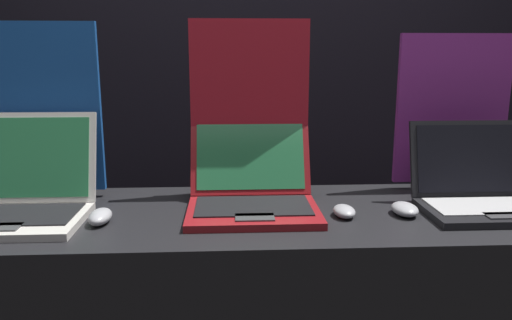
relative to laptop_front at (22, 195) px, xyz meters
name	(u,v)px	position (x,y,z in m)	size (l,w,h in m)	color
wall_back	(245,49)	(0.65, 1.11, 0.39)	(8.00, 0.05, 2.80)	black
laptop_front	(22,195)	(0.00, 0.00, 0.00)	(0.35, 0.34, 0.27)	silver
mouse_front	(100,217)	(0.22, -0.06, -0.05)	(0.06, 0.11, 0.04)	#B2B2B7
promo_stand_front	(42,116)	(0.00, 0.20, 0.19)	(0.35, 0.07, 0.53)	black
laptop_middle	(252,187)	(0.63, 0.05, 0.00)	(0.36, 0.38, 0.27)	maroon
mouse_middle	(344,211)	(0.88, -0.04, -0.05)	(0.06, 0.09, 0.03)	#B2B2B7
promo_stand_middle	(250,112)	(0.63, 0.20, 0.20)	(0.36, 0.07, 0.54)	black
laptop_back	(483,190)	(1.29, 0.00, -0.01)	(0.36, 0.29, 0.24)	black
mouse_back	(405,209)	(1.05, -0.04, -0.05)	(0.07, 0.10, 0.03)	#B2B2B7
promo_stand_back	(452,116)	(1.29, 0.24, 0.18)	(0.36, 0.07, 0.50)	black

